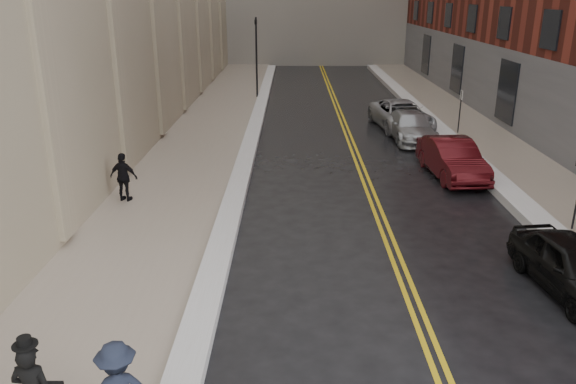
{
  "coord_description": "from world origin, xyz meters",
  "views": [
    {
      "loc": [
        -0.27,
        -7.11,
        6.63
      ],
      "look_at": [
        -0.38,
        7.06,
        1.6
      ],
      "focal_mm": 35.0,
      "sensor_mm": 36.0,
      "label": 1
    }
  ],
  "objects_px": {
    "car_maroon": "(452,158)",
    "car_silver_far": "(401,115)",
    "car_black": "(573,266)",
    "car_silver_near": "(410,126)",
    "pedestrian_c": "(124,177)"
  },
  "relations": [
    {
      "from": "car_maroon",
      "to": "car_silver_far",
      "type": "height_order",
      "value": "car_maroon"
    },
    {
      "from": "car_black",
      "to": "car_silver_far",
      "type": "distance_m",
      "value": 16.77
    },
    {
      "from": "car_silver_near",
      "to": "car_silver_far",
      "type": "xyz_separation_m",
      "value": [
        -0.02,
        2.31,
        0.06
      ]
    },
    {
      "from": "car_silver_near",
      "to": "pedestrian_c",
      "type": "height_order",
      "value": "pedestrian_c"
    },
    {
      "from": "car_maroon",
      "to": "pedestrian_c",
      "type": "bearing_deg",
      "value": -169.82
    },
    {
      "from": "car_black",
      "to": "pedestrian_c",
      "type": "bearing_deg",
      "value": 147.65
    },
    {
      "from": "car_maroon",
      "to": "car_silver_far",
      "type": "xyz_separation_m",
      "value": [
        -0.47,
        7.98,
        -0.0
      ]
    },
    {
      "from": "car_black",
      "to": "car_maroon",
      "type": "relative_size",
      "value": 0.87
    },
    {
      "from": "car_silver_near",
      "to": "pedestrian_c",
      "type": "distance_m",
      "value": 14.18
    },
    {
      "from": "car_black",
      "to": "pedestrian_c",
      "type": "height_order",
      "value": "pedestrian_c"
    },
    {
      "from": "car_black",
      "to": "car_maroon",
      "type": "distance_m",
      "value": 8.78
    },
    {
      "from": "car_black",
      "to": "car_silver_near",
      "type": "bearing_deg",
      "value": 86.4
    },
    {
      "from": "pedestrian_c",
      "to": "car_silver_far",
      "type": "bearing_deg",
      "value": -122.42
    },
    {
      "from": "car_maroon",
      "to": "car_silver_far",
      "type": "bearing_deg",
      "value": 88.45
    },
    {
      "from": "car_black",
      "to": "pedestrian_c",
      "type": "relative_size",
      "value": 2.37
    }
  ]
}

